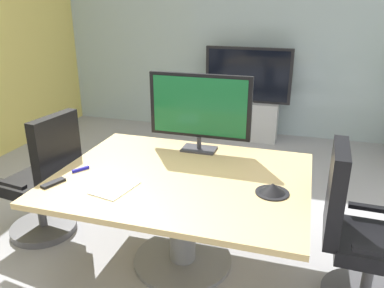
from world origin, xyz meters
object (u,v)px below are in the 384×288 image
(office_chair_right, at_px, (358,242))
(remote_control, at_px, (53,183))
(conference_table, at_px, (182,197))
(office_chair_left, at_px, (46,186))
(wall_display_unit, at_px, (246,109))
(conference_phone, at_px, (273,189))
(tv_monitor, at_px, (200,108))

(office_chair_right, relative_size, remote_control, 6.41)
(conference_table, height_order, office_chair_left, office_chair_left)
(office_chair_left, relative_size, wall_display_unit, 0.83)
(conference_table, xyz_separation_m, office_chair_left, (-1.21, 0.03, -0.10))
(conference_table, bearing_deg, conference_phone, -7.47)
(office_chair_right, bearing_deg, tv_monitor, 66.58)
(office_chair_left, distance_m, office_chair_right, 2.41)
(wall_display_unit, bearing_deg, conference_phone, -77.91)
(tv_monitor, bearing_deg, office_chair_right, -25.34)
(office_chair_left, height_order, remote_control, office_chair_left)
(office_chair_left, bearing_deg, remote_control, 52.50)
(office_chair_right, distance_m, conference_phone, 0.64)
(tv_monitor, distance_m, wall_display_unit, 2.54)
(conference_table, distance_m, conference_phone, 0.68)
(conference_table, xyz_separation_m, remote_control, (-0.79, -0.39, 0.19))
(office_chair_left, xyz_separation_m, tv_monitor, (1.19, 0.49, 0.64))
(conference_table, distance_m, office_chair_left, 1.21)
(conference_table, bearing_deg, tv_monitor, 91.95)
(remote_control, bearing_deg, conference_phone, 31.59)
(office_chair_left, bearing_deg, conference_phone, 94.16)
(office_chair_right, distance_m, wall_display_unit, 3.27)
(conference_table, relative_size, wall_display_unit, 1.36)
(conference_table, bearing_deg, office_chair_left, 178.67)
(conference_table, bearing_deg, wall_display_unit, 90.17)
(tv_monitor, bearing_deg, conference_phone, -42.30)
(office_chair_left, height_order, office_chair_right, same)
(conference_table, xyz_separation_m, wall_display_unit, (-0.01, 2.98, -0.12))
(office_chair_right, bearing_deg, remote_control, 101.18)
(office_chair_right, distance_m, remote_control, 2.05)
(office_chair_right, relative_size, tv_monitor, 1.30)
(office_chair_right, height_order, remote_control, office_chair_right)
(conference_table, height_order, wall_display_unit, wall_display_unit)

